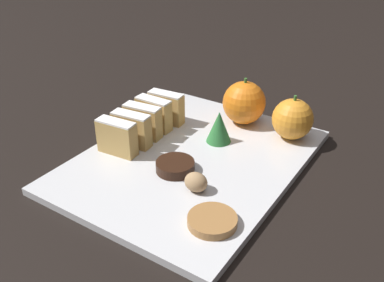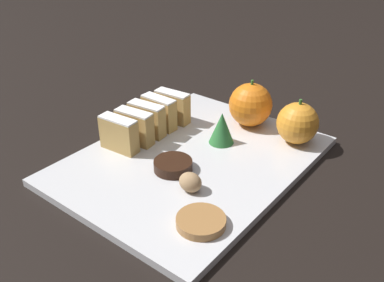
{
  "view_description": "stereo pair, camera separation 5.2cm",
  "coord_description": "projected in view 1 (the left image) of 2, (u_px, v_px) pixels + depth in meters",
  "views": [
    {
      "loc": [
        0.32,
        -0.49,
        0.38
      ],
      "look_at": [
        0.0,
        0.0,
        0.04
      ],
      "focal_mm": 40.0,
      "sensor_mm": 36.0,
      "label": 1
    },
    {
      "loc": [
        0.36,
        -0.46,
        0.38
      ],
      "look_at": [
        0.0,
        0.0,
        0.04
      ],
      "focal_mm": 40.0,
      "sensor_mm": 36.0,
      "label": 2
    }
  ],
  "objects": [
    {
      "name": "chocolate_cookie",
      "position": [
        177.0,
        167.0,
        0.65
      ],
      "size": [
        0.06,
        0.06,
        0.02
      ],
      "color": "black",
      "rests_on": "serving_platter"
    },
    {
      "name": "stollen_slice_second",
      "position": [
        131.0,
        129.0,
        0.71
      ],
      "size": [
        0.07,
        0.03,
        0.06
      ],
      "color": "tan",
      "rests_on": "serving_platter"
    },
    {
      "name": "stollen_slice_fourth",
      "position": [
        154.0,
        114.0,
        0.77
      ],
      "size": [
        0.07,
        0.02,
        0.06
      ],
      "color": "tan",
      "rests_on": "serving_platter"
    },
    {
      "name": "ground_plane",
      "position": [
        192.0,
        163.0,
        0.7
      ],
      "size": [
        6.0,
        6.0,
        0.0
      ],
      "primitive_type": "plane",
      "color": "black"
    },
    {
      "name": "stollen_slice_fifth",
      "position": [
        166.0,
        108.0,
        0.79
      ],
      "size": [
        0.07,
        0.03,
        0.06
      ],
      "color": "tan",
      "rests_on": "serving_platter"
    },
    {
      "name": "serving_platter",
      "position": [
        192.0,
        160.0,
        0.7
      ],
      "size": [
        0.32,
        0.41,
        0.01
      ],
      "color": "silver",
      "rests_on": "ground_plane"
    },
    {
      "name": "orange_far",
      "position": [
        293.0,
        119.0,
        0.73
      ],
      "size": [
        0.07,
        0.07,
        0.08
      ],
      "color": "orange",
      "rests_on": "serving_platter"
    },
    {
      "name": "evergreen_sprig",
      "position": [
        219.0,
        127.0,
        0.72
      ],
      "size": [
        0.04,
        0.04,
        0.06
      ],
      "color": "#2D7538",
      "rests_on": "serving_platter"
    },
    {
      "name": "stollen_slice_third",
      "position": [
        143.0,
        121.0,
        0.74
      ],
      "size": [
        0.07,
        0.03,
        0.06
      ],
      "color": "tan",
      "rests_on": "serving_platter"
    },
    {
      "name": "walnut",
      "position": [
        196.0,
        182.0,
        0.61
      ],
      "size": [
        0.03,
        0.03,
        0.03
      ],
      "color": "tan",
      "rests_on": "serving_platter"
    },
    {
      "name": "gingerbread_cookie",
      "position": [
        212.0,
        221.0,
        0.55
      ],
      "size": [
        0.06,
        0.06,
        0.01
      ],
      "color": "#A3703D",
      "rests_on": "serving_platter"
    },
    {
      "name": "stollen_slice_front",
      "position": [
        117.0,
        137.0,
        0.69
      ],
      "size": [
        0.07,
        0.03,
        0.06
      ],
      "color": "tan",
      "rests_on": "serving_platter"
    },
    {
      "name": "orange_near",
      "position": [
        244.0,
        103.0,
        0.78
      ],
      "size": [
        0.08,
        0.08,
        0.09
      ],
      "color": "orange",
      "rests_on": "serving_platter"
    }
  ]
}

